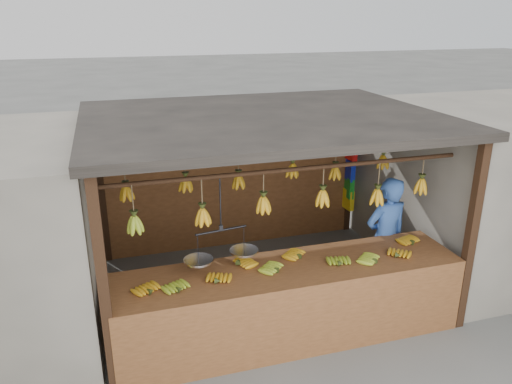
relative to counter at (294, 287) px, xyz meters
name	(u,v)px	position (x,y,z in m)	size (l,w,h in m)	color
ground	(262,288)	(0.02, 1.24, -0.72)	(80.00, 80.00, 0.00)	#5B5B57
stall	(255,143)	(0.02, 1.57, 1.25)	(4.30, 3.30, 2.40)	black
neighbor_right	(492,184)	(3.62, 1.24, 0.43)	(3.00, 3.00, 2.30)	slate
counter	(294,287)	(0.00, 0.00, 0.00)	(3.92, 0.89, 0.96)	brown
hanging_bananas	(264,176)	(0.04, 1.23, 0.90)	(3.55, 2.25, 0.38)	#92A523
balance_scale	(222,252)	(-0.75, 0.24, 0.42)	(0.83, 0.38, 0.91)	black
vendor	(385,238)	(1.50, 0.64, 0.10)	(0.60, 0.39, 1.65)	#3359A5
bag_bundles	(350,177)	(1.96, 2.59, 0.28)	(0.08, 0.26, 1.20)	red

